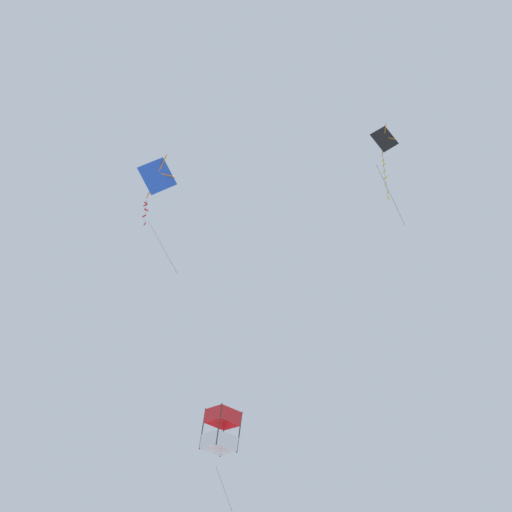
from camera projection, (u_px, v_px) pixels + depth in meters
The scene contains 3 objects.
kite_diamond_near_left at pixel (157, 177), 32.06m from camera, with size 2.14×1.84×5.42m.
kite_diamond_low_drifter at pixel (384, 141), 35.09m from camera, with size 1.02×1.33×5.31m.
kite_box_far_centre at pixel (221, 430), 38.32m from camera, with size 2.98×2.73×7.91m.
Camera 1 is at (29.40, -1.92, 5.86)m, focal length 57.46 mm.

